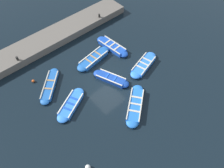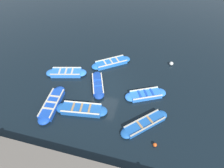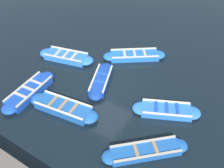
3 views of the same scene
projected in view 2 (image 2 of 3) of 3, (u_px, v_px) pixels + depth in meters
name	position (u px, v px, depth m)	size (l,w,h in m)	color
ground_plane	(102.00, 88.00, 14.32)	(120.00, 120.00, 0.00)	black
boat_outer_left	(98.00, 84.00, 14.34)	(3.29, 1.89, 0.43)	navy
boat_tucked	(82.00, 109.00, 12.48)	(1.40, 3.81, 0.45)	#1E59AD
boat_alongside	(111.00, 63.00, 16.49)	(3.04, 3.64, 0.41)	blue
boat_drifting	(145.00, 124.00, 11.68)	(3.12, 3.18, 0.35)	#1E59AD
boat_broadside	(66.00, 73.00, 15.41)	(1.78, 3.68, 0.43)	blue
boat_stern_in	(146.00, 95.00, 13.56)	(2.25, 3.35, 0.37)	blue
boat_near_quay	(52.00, 104.00, 12.84)	(3.70, 1.18, 0.46)	#1947B7
buoy_orange_near	(155.00, 145.00, 10.63)	(0.24, 0.24, 0.24)	#E05119
buoy_yellow_far	(171.00, 64.00, 16.38)	(0.36, 0.36, 0.36)	silver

